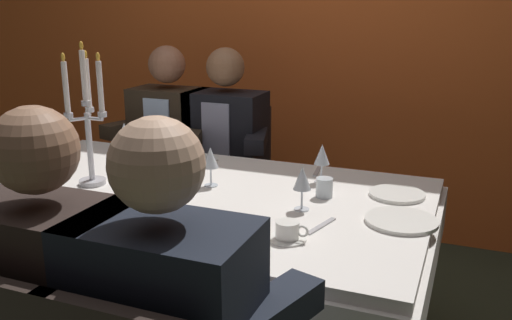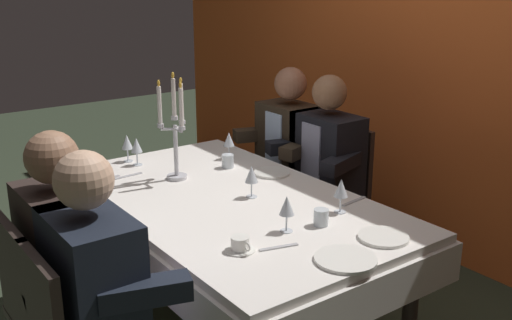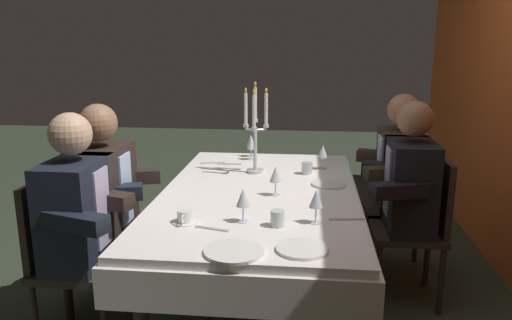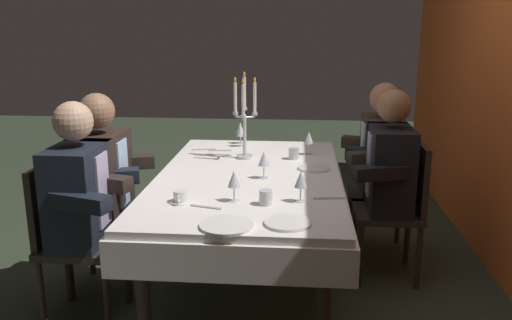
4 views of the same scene
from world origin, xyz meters
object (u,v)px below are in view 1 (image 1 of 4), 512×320
Objects in this scene: wine_glass_2 at (13,153)px; dining_table at (187,219)px; water_tumbler_0 at (137,155)px; coffee_cup_0 at (288,232)px; seated_diner_1 at (227,139)px; water_tumbler_1 at (324,188)px; seated_diner_0 at (170,133)px; dinner_plate_1 at (401,221)px; dinner_plate_0 at (197,160)px; wine_glass_5 at (322,155)px; seated_diner_2 at (50,304)px; candelabra at (88,123)px; wine_glass_4 at (210,159)px; wine_glass_1 at (124,132)px; wine_glass_0 at (302,179)px; dinner_plate_2 at (397,194)px.

dining_table is at bearing 9.95° from wine_glass_2.
water_tumbler_0 reaches higher than coffee_cup_0.
water_tumbler_1 is at bearing -44.49° from seated_diner_1.
wine_glass_2 is 1.04m from seated_diner_0.
dinner_plate_1 is 1.88× the size of coffee_cup_0.
wine_glass_5 reaches higher than dinner_plate_0.
seated_diner_0 is 1.90m from seated_diner_2.
candelabra is at bearing -78.87° from seated_diner_0.
water_tumbler_0 is 0.94m from water_tumbler_1.
candelabra is 2.35× the size of dinner_plate_1.
wine_glass_4 is 0.62m from coffee_cup_0.
wine_glass_2 is at bearing -159.99° from wine_glass_5.
wine_glass_1 is 1.24× the size of coffee_cup_0.
seated_diner_1 reaches higher than water_tumbler_1.
wine_glass_4 is at bearing -152.03° from wine_glass_5.
seated_diner_0 is (-1.08, 0.91, -0.12)m from wine_glass_0.
seated_diner_0 is at bearing 147.90° from dinner_plate_1.
wine_glass_2 is at bearing -168.11° from water_tumbler_1.
coffee_cup_0 is at bearing -84.47° from wine_glass_5.
wine_glass_5 is (0.63, -0.09, 0.11)m from dinner_plate_0.
water_tumbler_0 is at bearing 146.49° from dining_table.
dinner_plate_2 is 2.80× the size of water_tumbler_0.
water_tumbler_0 is at bearing -176.92° from wine_glass_5.
coffee_cup_0 is (1.07, -0.67, -0.09)m from wine_glass_1.
candelabra is at bearing -164.93° from dinner_plate_2.
dinner_plate_1 is 1.28m from water_tumbler_0.
water_tumbler_0 is 0.06× the size of seated_diner_2.
wine_glass_4 reaches higher than dining_table.
wine_glass_5 is 2.12× the size of water_tumbler_0.
water_tumbler_1 is at bearing -12.11° from wine_glass_1.
seated_diner_2 is at bearing -78.57° from dinner_plate_0.
seated_diner_2 is at bearing -58.48° from candelabra.
candelabra is 0.40m from water_tumbler_0.
wine_glass_1 is at bearing -121.12° from seated_diner_1.
dining_table is 8.97× the size of dinner_plate_2.
wine_glass_2 is at bearing -175.89° from dinner_plate_1.
wine_glass_4 is at bearing -167.66° from dinner_plate_2.
wine_glass_0 is 0.34m from wine_glass_5.
wine_glass_0 is at bearing -16.12° from wine_glass_4.
water_tumbler_1 is at bearing 153.77° from dinner_plate_1.
candelabra is 0.58m from dinner_plate_0.
seated_diner_1 reaches higher than wine_glass_1.
wine_glass_1 is 2.16× the size of water_tumbler_1.
water_tumbler_1 is (0.04, 0.17, -0.08)m from wine_glass_0.
water_tumbler_0 is 1.09m from coffee_cup_0.
seated_diner_1 and seated_diner_2 have the same top height.
wine_glass_0 is 0.13× the size of seated_diner_1.
wine_glass_4 is at bearing 163.88° from wine_glass_0.
water_tumbler_0 is (-0.47, 0.17, -0.08)m from wine_glass_4.
wine_glass_4 is 0.46m from wine_glass_5.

